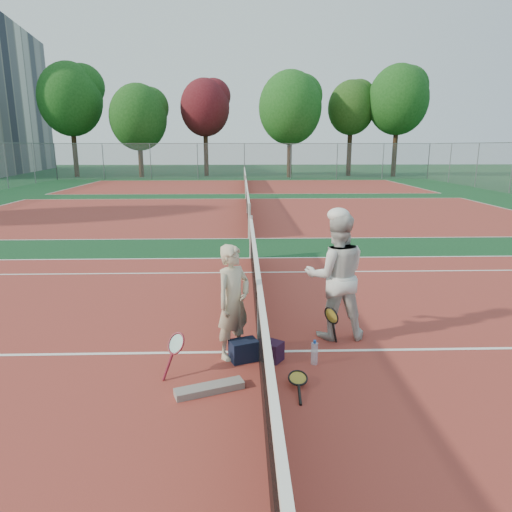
# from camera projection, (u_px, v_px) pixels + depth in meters

# --- Properties ---
(ground) EXTENTS (130.00, 130.00, 0.00)m
(ground) POSITION_uv_depth(u_px,v_px,m) (259.00, 352.00, 6.40)
(ground) COLOR #103A1C
(ground) RESTS_ON ground
(court_main) EXTENTS (23.77, 10.97, 0.01)m
(court_main) POSITION_uv_depth(u_px,v_px,m) (259.00, 352.00, 6.39)
(court_main) COLOR maroon
(court_main) RESTS_ON ground
(court_far_a) EXTENTS (23.77, 10.97, 0.01)m
(court_far_a) POSITION_uv_depth(u_px,v_px,m) (247.00, 213.00, 19.51)
(court_far_a) COLOR maroon
(court_far_a) RESTS_ON ground
(court_far_b) EXTENTS (23.77, 10.97, 0.01)m
(court_far_b) POSITION_uv_depth(u_px,v_px,m) (245.00, 186.00, 32.62)
(court_far_b) COLOR maroon
(court_far_b) RESTS_ON ground
(net_main) EXTENTS (0.10, 10.98, 1.02)m
(net_main) POSITION_uv_depth(u_px,v_px,m) (259.00, 318.00, 6.27)
(net_main) COLOR black
(net_main) RESTS_ON ground
(net_far_a) EXTENTS (0.10, 10.98, 1.02)m
(net_far_a) POSITION_uv_depth(u_px,v_px,m) (247.00, 201.00, 19.39)
(net_far_a) COLOR black
(net_far_a) RESTS_ON ground
(net_far_b) EXTENTS (0.10, 10.98, 1.02)m
(net_far_b) POSITION_uv_depth(u_px,v_px,m) (245.00, 179.00, 32.50)
(net_far_b) COLOR black
(net_far_b) RESTS_ON ground
(fence_back) EXTENTS (32.00, 0.06, 3.00)m
(fence_back) POSITION_uv_depth(u_px,v_px,m) (244.00, 161.00, 39.07)
(fence_back) COLOR slate
(fence_back) RESTS_ON ground
(player_a) EXTENTS (0.66, 0.68, 1.57)m
(player_a) POSITION_uv_depth(u_px,v_px,m) (233.00, 302.00, 6.09)
(player_a) COLOR beige
(player_a) RESTS_ON ground
(player_b) EXTENTS (0.92, 0.72, 1.89)m
(player_b) POSITION_uv_depth(u_px,v_px,m) (336.00, 276.00, 6.72)
(player_b) COLOR silver
(player_b) RESTS_ON ground
(racket_red) EXTENTS (0.42, 0.44, 0.52)m
(racket_red) POSITION_uv_depth(u_px,v_px,m) (177.00, 354.00, 5.75)
(racket_red) COLOR maroon
(racket_red) RESTS_ON ground
(racket_black_held) EXTENTS (0.33, 0.34, 0.58)m
(racket_black_held) POSITION_uv_depth(u_px,v_px,m) (331.00, 326.00, 6.55)
(racket_black_held) COLOR black
(racket_black_held) RESTS_ON ground
(racket_spare) EXTENTS (0.30, 0.61, 0.13)m
(racket_spare) POSITION_uv_depth(u_px,v_px,m) (298.00, 380.00, 5.50)
(racket_spare) COLOR black
(racket_spare) RESTS_ON ground
(sports_bag_navy) EXTENTS (0.42, 0.36, 0.28)m
(sports_bag_navy) POSITION_uv_depth(u_px,v_px,m) (244.00, 350.00, 6.12)
(sports_bag_navy) COLOR black
(sports_bag_navy) RESTS_ON ground
(sports_bag_purple) EXTENTS (0.40, 0.37, 0.27)m
(sports_bag_purple) POSITION_uv_depth(u_px,v_px,m) (270.00, 351.00, 6.13)
(sports_bag_purple) COLOR black
(sports_bag_purple) RESTS_ON ground
(net_cover_canvas) EXTENTS (0.83, 0.46, 0.09)m
(net_cover_canvas) POSITION_uv_depth(u_px,v_px,m) (210.00, 389.00, 5.35)
(net_cover_canvas) COLOR slate
(net_cover_canvas) RESTS_ON ground
(water_bottle) EXTENTS (0.09, 0.09, 0.30)m
(water_bottle) POSITION_uv_depth(u_px,v_px,m) (314.00, 354.00, 6.00)
(water_bottle) COLOR #C9E0FF
(water_bottle) RESTS_ON ground
(tree_back_0) EXTENTS (5.64, 5.64, 10.11)m
(tree_back_0) POSITION_uv_depth(u_px,v_px,m) (70.00, 100.00, 40.93)
(tree_back_0) COLOR #382314
(tree_back_0) RESTS_ON ground
(tree_back_1) EXTENTS (5.10, 5.10, 8.22)m
(tree_back_1) POSITION_uv_depth(u_px,v_px,m) (138.00, 117.00, 40.79)
(tree_back_1) COLOR #382314
(tree_back_1) RESTS_ON ground
(tree_back_maroon) EXTENTS (4.56, 4.56, 8.87)m
(tree_back_maroon) POSITION_uv_depth(u_px,v_px,m) (205.00, 108.00, 42.23)
(tree_back_maroon) COLOR #382314
(tree_back_maroon) RESTS_ON ground
(tree_back_3) EXTENTS (5.60, 5.60, 9.32)m
(tree_back_3) POSITION_uv_depth(u_px,v_px,m) (290.00, 108.00, 40.52)
(tree_back_3) COLOR #382314
(tree_back_3) RESTS_ON ground
(tree_back_4) EXTENTS (4.33, 4.33, 8.75)m
(tree_back_4) POSITION_uv_depth(u_px,v_px,m) (351.00, 108.00, 42.46)
(tree_back_4) COLOR #382314
(tree_back_4) RESTS_ON ground
(tree_back_5) EXTENTS (5.42, 5.42, 9.96)m
(tree_back_5) POSITION_uv_depth(u_px,v_px,m) (398.00, 100.00, 41.18)
(tree_back_5) COLOR #382314
(tree_back_5) RESTS_ON ground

